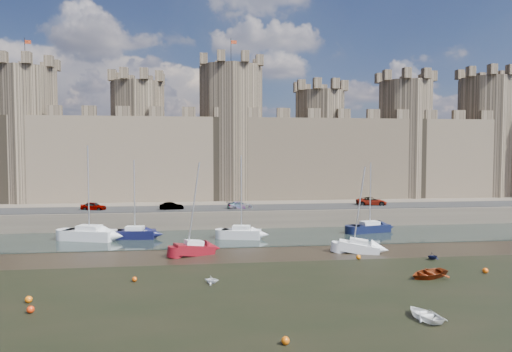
% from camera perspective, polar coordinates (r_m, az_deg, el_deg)
% --- Properties ---
extents(ground, '(160.00, 160.00, 0.00)m').
position_cam_1_polar(ground, '(34.11, -0.46, -15.24)').
color(ground, black).
rests_on(ground, ground).
extents(seaweed_patch, '(70.00, 34.00, 0.01)m').
position_cam_1_polar(seaweed_patch, '(28.52, 1.05, -18.97)').
color(seaweed_patch, black).
rests_on(seaweed_patch, ground).
extents(water_channel, '(160.00, 12.00, 0.08)m').
position_cam_1_polar(water_channel, '(57.30, -3.33, -7.70)').
color(water_channel, black).
rests_on(water_channel, ground).
extents(quay, '(160.00, 60.00, 2.50)m').
position_cam_1_polar(quay, '(92.73, -4.87, -2.84)').
color(quay, '#4C443A').
rests_on(quay, ground).
extents(road, '(160.00, 7.00, 0.10)m').
position_cam_1_polar(road, '(66.78, -3.93, -4.00)').
color(road, black).
rests_on(road, quay).
extents(castle, '(108.50, 11.00, 29.00)m').
position_cam_1_polar(castle, '(80.24, -4.99, 3.70)').
color(castle, '#42382B').
rests_on(castle, quay).
extents(car_0, '(3.71, 2.25, 1.18)m').
position_cam_1_polar(car_0, '(68.00, -19.65, -3.58)').
color(car_0, gray).
rests_on(car_0, quay).
extents(car_1, '(3.46, 1.63, 1.10)m').
position_cam_1_polar(car_1, '(65.53, -10.51, -3.73)').
color(car_1, gray).
rests_on(car_1, quay).
extents(car_2, '(4.00, 2.40, 1.08)m').
position_cam_1_polar(car_2, '(65.79, -2.02, -3.66)').
color(car_2, gray).
rests_on(car_2, quay).
extents(car_3, '(4.88, 2.83, 1.28)m').
position_cam_1_polar(car_3, '(72.08, 14.24, -3.09)').
color(car_3, gray).
rests_on(car_3, quay).
extents(sailboat_0, '(6.53, 4.13, 11.40)m').
position_cam_1_polar(sailboat_0, '(58.79, -20.12, -6.79)').
color(sailboat_0, silver).
rests_on(sailboat_0, ground).
extents(sailboat_1, '(4.99, 2.36, 9.66)m').
position_cam_1_polar(sailboat_1, '(58.18, -14.90, -6.90)').
color(sailboat_1, black).
rests_on(sailboat_1, ground).
extents(sailboat_2, '(5.03, 2.96, 10.19)m').
position_cam_1_polar(sailboat_2, '(56.29, -1.84, -7.09)').
color(sailboat_2, silver).
rests_on(sailboat_2, ground).
extents(sailboat_3, '(5.57, 3.11, 9.21)m').
position_cam_1_polar(sailboat_3, '(62.57, 14.04, -6.23)').
color(sailboat_3, black).
rests_on(sailboat_3, ground).
extents(sailboat_4, '(4.44, 3.02, 9.68)m').
position_cam_1_polar(sailboat_4, '(48.32, -7.74, -8.92)').
color(sailboat_4, maroon).
rests_on(sailboat_4, ground).
extents(sailboat_5, '(4.55, 2.96, 9.17)m').
position_cam_1_polar(sailboat_5, '(50.13, 12.74, -8.58)').
color(sailboat_5, white).
rests_on(sailboat_5, ground).
extents(dinghy_2, '(2.49, 3.17, 0.60)m').
position_cam_1_polar(dinghy_2, '(32.30, 20.32, -15.93)').
color(dinghy_2, white).
rests_on(dinghy_2, ground).
extents(dinghy_3, '(1.54, 1.46, 0.64)m').
position_cam_1_polar(dinghy_3, '(38.01, -5.56, -12.82)').
color(dinghy_3, white).
rests_on(dinghy_3, ground).
extents(dinghy_4, '(3.98, 3.28, 0.71)m').
position_cam_1_polar(dinghy_4, '(42.12, 20.73, -11.38)').
color(dinghy_4, maroon).
rests_on(dinghy_4, ground).
extents(dinghy_7, '(1.68, 1.57, 0.71)m').
position_cam_1_polar(dinghy_7, '(49.05, 21.21, -9.35)').
color(dinghy_7, black).
rests_on(dinghy_7, ground).
extents(buoy_0, '(0.51, 0.51, 0.51)m').
position_cam_1_polar(buoy_0, '(37.11, -26.55, -13.63)').
color(buoy_0, '#E06109').
rests_on(buoy_0, ground).
extents(buoy_1, '(0.42, 0.42, 0.42)m').
position_cam_1_polar(buoy_1, '(39.75, -14.95, -12.36)').
color(buoy_1, '#C94708').
rests_on(buoy_1, ground).
extents(buoy_2, '(0.47, 0.47, 0.47)m').
position_cam_1_polar(buoy_2, '(26.89, 3.70, -19.85)').
color(buoy_2, '#CA5309').
rests_on(buoy_2, ground).
extents(buoy_3, '(0.48, 0.48, 0.48)m').
position_cam_1_polar(buoy_3, '(47.13, 12.69, -9.87)').
color(buoy_3, orange).
rests_on(buoy_3, ground).
extents(buoy_4, '(0.49, 0.49, 0.49)m').
position_cam_1_polar(buoy_4, '(34.85, -26.36, -14.73)').
color(buoy_4, red).
rests_on(buoy_4, ground).
extents(buoy_5, '(0.48, 0.48, 0.48)m').
position_cam_1_polar(buoy_5, '(45.72, 26.74, -10.51)').
color(buoy_5, '#EC560A').
rests_on(buoy_5, ground).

